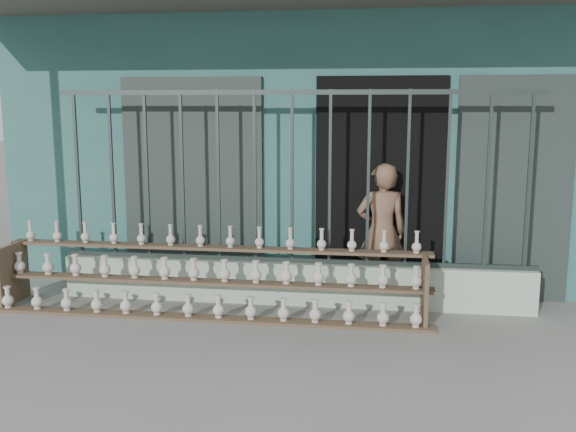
# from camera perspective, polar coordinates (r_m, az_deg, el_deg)

# --- Properties ---
(ground) EXTENTS (60.00, 60.00, 0.00)m
(ground) POSITION_cam_1_polar(r_m,az_deg,el_deg) (5.71, -1.45, -11.67)
(ground) COLOR slate
(workshop_building) EXTENTS (7.40, 6.60, 3.21)m
(workshop_building) POSITION_cam_1_polar(r_m,az_deg,el_deg) (9.52, 2.80, 7.00)
(workshop_building) COLOR #2D5F5A
(workshop_building) RESTS_ON ground
(parapet_wall) EXTENTS (5.00, 0.20, 0.45)m
(parapet_wall) POSITION_cam_1_polar(r_m,az_deg,el_deg) (6.86, 0.36, -5.96)
(parapet_wall) COLOR #ABC8AC
(parapet_wall) RESTS_ON ground
(security_fence) EXTENTS (5.00, 0.04, 1.80)m
(security_fence) POSITION_cam_1_polar(r_m,az_deg,el_deg) (6.64, 0.37, 3.41)
(security_fence) COLOR #283330
(security_fence) RESTS_ON parapet_wall
(shelf_rack) EXTENTS (4.50, 0.68, 0.85)m
(shelf_rack) POSITION_cam_1_polar(r_m,az_deg,el_deg) (6.58, -7.04, -5.47)
(shelf_rack) COLOR brown
(shelf_rack) RESTS_ON ground
(elderly_woman) EXTENTS (0.61, 0.46, 1.49)m
(elderly_woman) POSITION_cam_1_polar(r_m,az_deg,el_deg) (6.96, 8.31, -1.44)
(elderly_woman) COLOR brown
(elderly_woman) RESTS_ON ground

